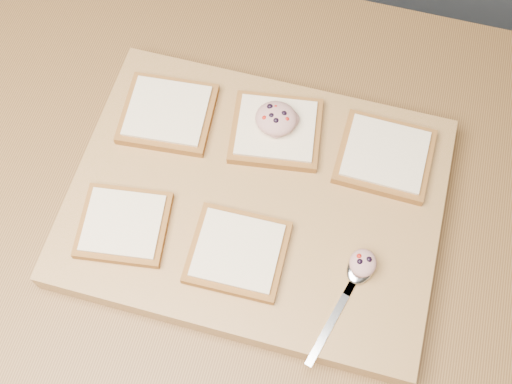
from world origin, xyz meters
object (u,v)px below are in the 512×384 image
Objects in this scene: bread_far_center at (276,130)px; spoon at (357,275)px; cutting_board at (256,202)px; tuna_salad_dollop at (276,118)px.

bread_far_center is 0.82× the size of spoon.
cutting_board is 3.59× the size of bread_far_center.
cutting_board is at bearing -89.99° from tuna_salad_dollop.
cutting_board is 0.11m from tuna_salad_dollop.
bread_far_center is 2.38× the size of tuna_salad_dollop.
tuna_salad_dollop reaches higher than cutting_board.
cutting_board is 2.96× the size of spoon.
tuna_salad_dollop is (-0.00, 0.01, 0.02)m from bread_far_center.
spoon is (0.15, -0.07, 0.02)m from cutting_board.
bread_far_center is 0.02m from tuna_salad_dollop.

